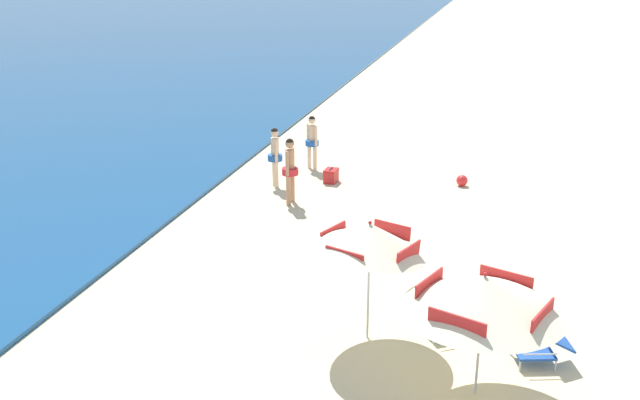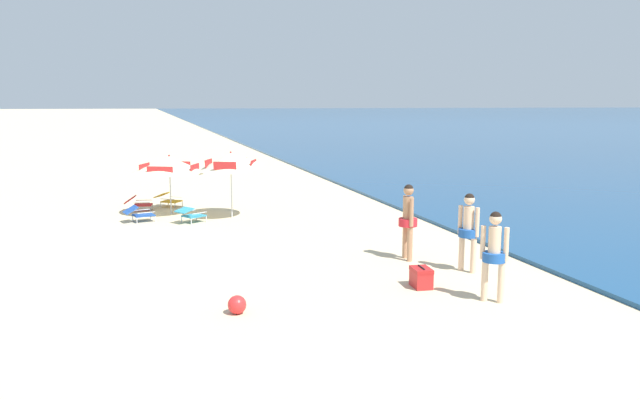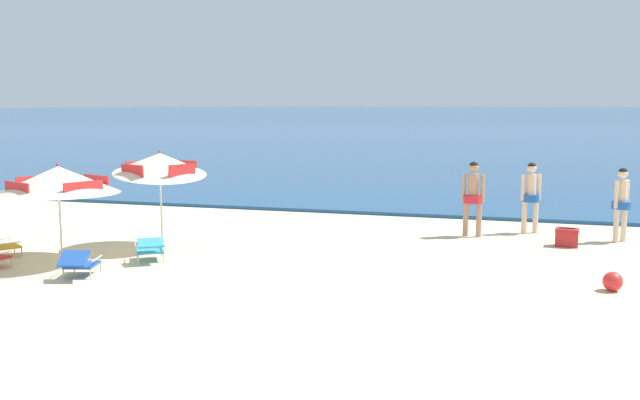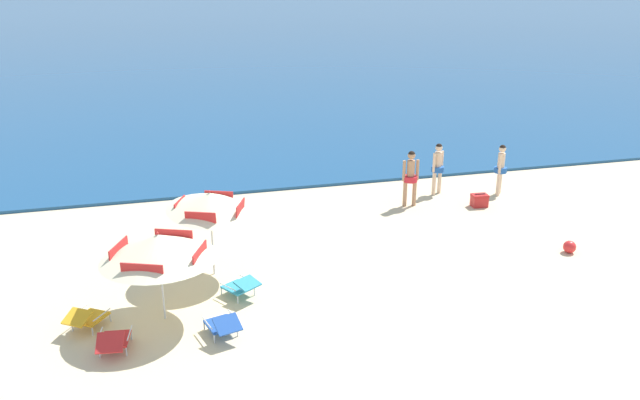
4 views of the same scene
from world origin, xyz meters
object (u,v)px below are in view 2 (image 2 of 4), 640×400
Objects in this scene: beach_umbrella_striped_main at (169,165)px; lounge_chair_spare_folded at (138,203)px; lounge_chair_facing_sea at (168,199)px; person_standing_beside at (494,250)px; cooler_box at (421,277)px; lounge_chair_beside_umbrella at (191,214)px; beach_ball at (237,305)px; person_wading_in at (408,216)px; beach_umbrella_striped_second at (231,160)px; person_standing_near_shore at (468,227)px; lounge_chair_under_umbrella at (139,213)px.

lounge_chair_spare_folded is (-0.97, -1.04, -1.38)m from beach_umbrella_striped_main.
lounge_chair_facing_sea is 1.05× the size of lounge_chair_spare_folded.
cooler_box is at bearing -143.49° from person_standing_beside.
beach_ball is (8.63, 0.16, -0.11)m from lounge_chair_beside_umbrella.
lounge_chair_facing_sea is 10.56m from person_wading_in.
cooler_box is (8.56, 2.59, -1.65)m from beach_umbrella_striped_second.
cooler_box is 3.81m from beach_ball.
beach_ball is at bearing -7.38° from beach_umbrella_striped_second.
beach_umbrella_striped_second is 1.66× the size of person_standing_near_shore.
beach_umbrella_striped_second is at bearing 34.30° from lounge_chair_facing_sea.
beach_umbrella_striped_main is at bearing 47.04° from lounge_chair_spare_folded.
lounge_chair_beside_umbrella is at bearing -152.59° from person_standing_beside.
beach_umbrella_striped_second is 2.84× the size of lounge_chair_facing_sea.
person_standing_beside is at bearing 4.21° from person_wading_in.
beach_umbrella_striped_second is 7.26m from person_wading_in.
person_wading_in is 2.35m from cooler_box.
beach_umbrella_striped_second reaches higher than beach_ball.
person_standing_near_shore is at bearing 163.43° from person_standing_beside.
beach_umbrella_striped_main is 2.03m from lounge_chair_under_umbrella.
lounge_chair_spare_folded is at bearing -149.68° from lounge_chair_beside_umbrella.
person_standing_beside is (11.93, 6.36, 0.72)m from lounge_chair_spare_folded.
beach_umbrella_striped_main is 2.67× the size of lounge_chair_facing_sea.
beach_umbrella_striped_second is at bearing 56.66° from beach_umbrella_striped_main.
beach_umbrella_striped_main is 1.51× the size of person_wading_in.
lounge_chair_beside_umbrella is at bearing -70.62° from beach_umbrella_striped_second.
person_wading_in is at bearing 163.16° from cooler_box.
cooler_box is (2.10, -0.64, -0.83)m from person_wading_in.
cooler_box is 1.58× the size of beach_ball.
beach_umbrella_striped_second is (1.22, 1.85, 0.20)m from beach_umbrella_striped_main.
lounge_chair_facing_sea is 1.16m from lounge_chair_spare_folded.
beach_ball is (-0.65, -4.65, -0.82)m from person_standing_beside.
lounge_chair_beside_umbrella is 0.59× the size of person_standing_beside.
person_standing_beside is (9.74, 3.47, -0.87)m from beach_umbrella_striped_second.
lounge_chair_spare_folded reaches higher than lounge_chair_under_umbrella.
lounge_chair_under_umbrella is 0.98× the size of lounge_chair_facing_sea.
beach_ball is at bearing 3.39° from lounge_chair_facing_sea.
beach_umbrella_striped_second is at bearing 109.38° from lounge_chair_beside_umbrella.
lounge_chair_under_umbrella is 11.73m from person_standing_beside.
lounge_chair_spare_folded is at bearing -144.68° from person_wading_in.
beach_ball is (0.54, -3.77, -0.04)m from cooler_box.
lounge_chair_spare_folded is 11.42m from beach_ball.
beach_umbrella_striped_second is 3.96m from lounge_chair_spare_folded.
lounge_chair_under_umbrella is at bearing -92.22° from beach_umbrella_striped_second.
cooler_box is at bearing 32.17° from lounge_chair_under_umbrella.
lounge_chair_spare_folded is 2.92× the size of beach_ball.
lounge_chair_facing_sea is 3.07× the size of beach_ball.
lounge_chair_under_umbrella is 3.02× the size of beach_ball.
person_standing_near_shore is 2.06m from person_standing_beside.
person_wading_in reaches higher than beach_ball.
lounge_chair_under_umbrella is 1.00× the size of lounge_chair_beside_umbrella.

